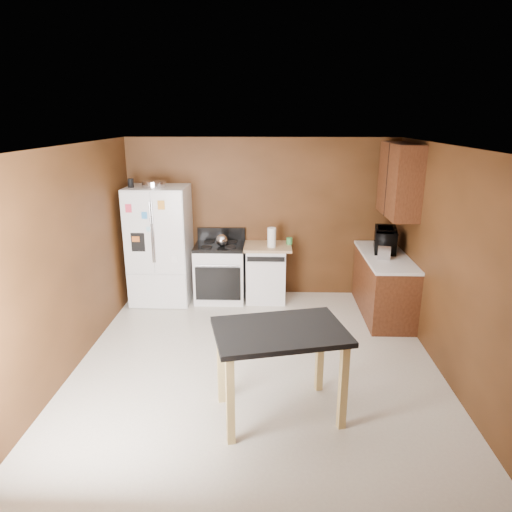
{
  "coord_description": "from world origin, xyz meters",
  "views": [
    {
      "loc": [
        0.14,
        -4.84,
        2.79
      ],
      "look_at": [
        -0.04,
        0.85,
        1.05
      ],
      "focal_mm": 32.0,
      "sensor_mm": 36.0,
      "label": 1
    }
  ],
  "objects_px": {
    "refrigerator": "(160,245)",
    "kettle": "(222,240)",
    "paper_towel": "(272,237)",
    "roasting_pan": "(154,184)",
    "toaster": "(384,250)",
    "dishwasher": "(266,272)",
    "island": "(280,343)",
    "microwave": "(385,241)",
    "gas_range": "(220,271)",
    "pen_cup": "(131,183)",
    "green_canister": "(289,241)"
  },
  "relations": [
    {
      "from": "kettle",
      "to": "dishwasher",
      "type": "height_order",
      "value": "kettle"
    },
    {
      "from": "dishwasher",
      "to": "island",
      "type": "xyz_separation_m",
      "value": [
        0.16,
        -2.95,
        0.32
      ]
    },
    {
      "from": "gas_range",
      "to": "island",
      "type": "xyz_separation_m",
      "value": [
        0.88,
        -2.92,
        0.31
      ]
    },
    {
      "from": "paper_towel",
      "to": "dishwasher",
      "type": "bearing_deg",
      "value": 133.56
    },
    {
      "from": "gas_range",
      "to": "paper_towel",
      "type": "bearing_deg",
      "value": -4.55
    },
    {
      "from": "refrigerator",
      "to": "gas_range",
      "type": "height_order",
      "value": "refrigerator"
    },
    {
      "from": "paper_towel",
      "to": "island",
      "type": "bearing_deg",
      "value": -88.44
    },
    {
      "from": "kettle",
      "to": "refrigerator",
      "type": "xyz_separation_m",
      "value": [
        -0.95,
        0.01,
        -0.09
      ]
    },
    {
      "from": "toaster",
      "to": "refrigerator",
      "type": "bearing_deg",
      "value": -175.93
    },
    {
      "from": "roasting_pan",
      "to": "toaster",
      "type": "xyz_separation_m",
      "value": [
        3.32,
        -0.49,
        -0.84
      ]
    },
    {
      "from": "roasting_pan",
      "to": "paper_towel",
      "type": "bearing_deg",
      "value": 1.09
    },
    {
      "from": "kettle",
      "to": "refrigerator",
      "type": "bearing_deg",
      "value": 179.3
    },
    {
      "from": "microwave",
      "to": "refrigerator",
      "type": "distance_m",
      "value": 3.39
    },
    {
      "from": "microwave",
      "to": "refrigerator",
      "type": "xyz_separation_m",
      "value": [
        -3.38,
        0.2,
        -0.15
      ]
    },
    {
      "from": "pen_cup",
      "to": "toaster",
      "type": "distance_m",
      "value": 3.77
    },
    {
      "from": "roasting_pan",
      "to": "gas_range",
      "type": "relative_size",
      "value": 0.32
    },
    {
      "from": "dishwasher",
      "to": "paper_towel",
      "type": "bearing_deg",
      "value": -46.44
    },
    {
      "from": "toaster",
      "to": "dishwasher",
      "type": "xyz_separation_m",
      "value": [
        -1.66,
        0.61,
        -0.55
      ]
    },
    {
      "from": "green_canister",
      "to": "refrigerator",
      "type": "xyz_separation_m",
      "value": [
        -1.99,
        -0.16,
        -0.04
      ]
    },
    {
      "from": "roasting_pan",
      "to": "dishwasher",
      "type": "height_order",
      "value": "roasting_pan"
    },
    {
      "from": "paper_towel",
      "to": "microwave",
      "type": "relative_size",
      "value": 0.53
    },
    {
      "from": "gas_range",
      "to": "roasting_pan",
      "type": "bearing_deg",
      "value": -174.07
    },
    {
      "from": "refrigerator",
      "to": "kettle",
      "type": "bearing_deg",
      "value": -0.7
    },
    {
      "from": "microwave",
      "to": "roasting_pan",
      "type": "bearing_deg",
      "value": 97.97
    },
    {
      "from": "kettle",
      "to": "paper_towel",
      "type": "relative_size",
      "value": 0.61
    },
    {
      "from": "toaster",
      "to": "island",
      "type": "distance_m",
      "value": 2.79
    },
    {
      "from": "dishwasher",
      "to": "toaster",
      "type": "bearing_deg",
      "value": -20.14
    },
    {
      "from": "pen_cup",
      "to": "island",
      "type": "xyz_separation_m",
      "value": [
        2.15,
        -2.78,
        -1.1
      ]
    },
    {
      "from": "microwave",
      "to": "island",
      "type": "bearing_deg",
      "value": 159.92
    },
    {
      "from": "pen_cup",
      "to": "green_canister",
      "type": "bearing_deg",
      "value": 5.97
    },
    {
      "from": "pen_cup",
      "to": "island",
      "type": "bearing_deg",
      "value": -52.31
    },
    {
      "from": "microwave",
      "to": "pen_cup",
      "type": "bearing_deg",
      "value": 98.93
    },
    {
      "from": "refrigerator",
      "to": "green_canister",
      "type": "bearing_deg",
      "value": 4.63
    },
    {
      "from": "kettle",
      "to": "island",
      "type": "distance_m",
      "value": 2.98
    },
    {
      "from": "dishwasher",
      "to": "roasting_pan",
      "type": "bearing_deg",
      "value": -175.8
    },
    {
      "from": "roasting_pan",
      "to": "refrigerator",
      "type": "relative_size",
      "value": 0.2
    },
    {
      "from": "pen_cup",
      "to": "dishwasher",
      "type": "height_order",
      "value": "pen_cup"
    },
    {
      "from": "microwave",
      "to": "green_canister",
      "type": "bearing_deg",
      "value": 86.15
    },
    {
      "from": "kettle",
      "to": "island",
      "type": "height_order",
      "value": "kettle"
    },
    {
      "from": "gas_range",
      "to": "toaster",
      "type": "bearing_deg",
      "value": -13.8
    },
    {
      "from": "paper_towel",
      "to": "refrigerator",
      "type": "height_order",
      "value": "refrigerator"
    },
    {
      "from": "refrigerator",
      "to": "island",
      "type": "bearing_deg",
      "value": -57.96
    },
    {
      "from": "paper_towel",
      "to": "dishwasher",
      "type": "xyz_separation_m",
      "value": [
        -0.08,
        0.09,
        -0.59
      ]
    },
    {
      "from": "refrigerator",
      "to": "dishwasher",
      "type": "relative_size",
      "value": 2.02
    },
    {
      "from": "roasting_pan",
      "to": "toaster",
      "type": "distance_m",
      "value": 3.46
    },
    {
      "from": "pen_cup",
      "to": "dishwasher",
      "type": "xyz_separation_m",
      "value": [
        1.99,
        0.17,
        -1.41
      ]
    },
    {
      "from": "green_canister",
      "to": "island",
      "type": "xyz_separation_m",
      "value": [
        -0.2,
        -3.02,
        -0.17
      ]
    },
    {
      "from": "green_canister",
      "to": "paper_towel",
      "type": "bearing_deg",
      "value": -149.36
    },
    {
      "from": "toaster",
      "to": "gas_range",
      "type": "relative_size",
      "value": 0.25
    },
    {
      "from": "refrigerator",
      "to": "island",
      "type": "height_order",
      "value": "refrigerator"
    }
  ]
}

